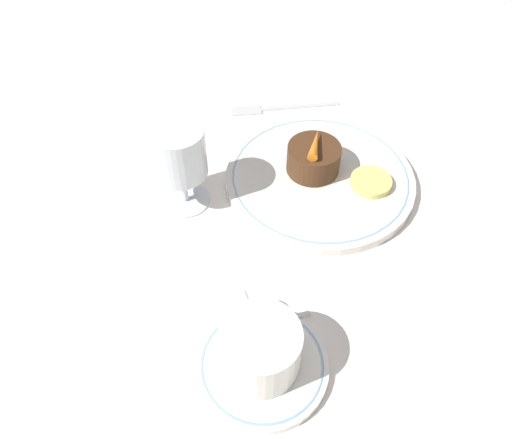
{
  "coord_description": "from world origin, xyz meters",
  "views": [
    {
      "loc": [
        -0.45,
        0.23,
        0.51
      ],
      "look_at": [
        -0.06,
        0.11,
        0.04
      ],
      "focal_mm": 35.0,
      "sensor_mm": 36.0,
      "label": 1
    }
  ],
  "objects_px": {
    "dinner_plate": "(320,178)",
    "coffee_cup": "(260,347)",
    "fork": "(273,108)",
    "dessert_cake": "(313,159)",
    "wine_glass": "(179,157)"
  },
  "relations": [
    {
      "from": "coffee_cup",
      "to": "wine_glass",
      "type": "distance_m",
      "value": 0.27
    },
    {
      "from": "dinner_plate",
      "to": "coffee_cup",
      "type": "height_order",
      "value": "coffee_cup"
    },
    {
      "from": "dinner_plate",
      "to": "wine_glass",
      "type": "relative_size",
      "value": 2.16
    },
    {
      "from": "wine_glass",
      "to": "dessert_cake",
      "type": "height_order",
      "value": "wine_glass"
    },
    {
      "from": "wine_glass",
      "to": "fork",
      "type": "distance_m",
      "value": 0.26
    },
    {
      "from": "coffee_cup",
      "to": "wine_glass",
      "type": "height_order",
      "value": "wine_glass"
    },
    {
      "from": "dinner_plate",
      "to": "dessert_cake",
      "type": "relative_size",
      "value": 3.58
    },
    {
      "from": "dinner_plate",
      "to": "coffee_cup",
      "type": "bearing_deg",
      "value": 145.03
    },
    {
      "from": "dinner_plate",
      "to": "dessert_cake",
      "type": "xyz_separation_m",
      "value": [
        0.01,
        0.01,
        0.03
      ]
    },
    {
      "from": "fork",
      "to": "coffee_cup",
      "type": "bearing_deg",
      "value": 159.25
    },
    {
      "from": "dessert_cake",
      "to": "fork",
      "type": "bearing_deg",
      "value": 0.63
    },
    {
      "from": "dinner_plate",
      "to": "coffee_cup",
      "type": "xyz_separation_m",
      "value": [
        -0.24,
        0.17,
        0.03
      ]
    },
    {
      "from": "coffee_cup",
      "to": "fork",
      "type": "xyz_separation_m",
      "value": [
        0.42,
        -0.16,
        -0.04
      ]
    },
    {
      "from": "coffee_cup",
      "to": "fork",
      "type": "relative_size",
      "value": 0.61
    },
    {
      "from": "dinner_plate",
      "to": "fork",
      "type": "distance_m",
      "value": 0.18
    }
  ]
}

